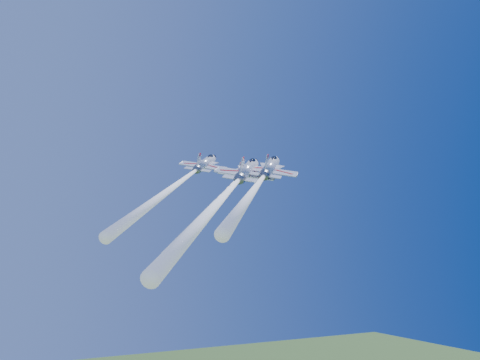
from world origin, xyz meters
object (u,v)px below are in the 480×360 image
jet_lead (224,195)px  jet_right (258,184)px  jet_slot (225,195)px  jet_left (179,183)px

jet_lead → jet_right: 8.17m
jet_lead → jet_slot: (-5.50, -11.58, -1.42)m
jet_lead → jet_left: 8.74m
jet_right → jet_slot: jet_slot is taller
jet_slot → jet_left: bearing=141.9°
jet_left → jet_right: bearing=3.4°
jet_right → jet_slot: 9.34m
jet_lead → jet_left: size_ratio=1.09×
jet_lead → jet_left: jet_left is taller
jet_lead → jet_right: size_ratio=1.25×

